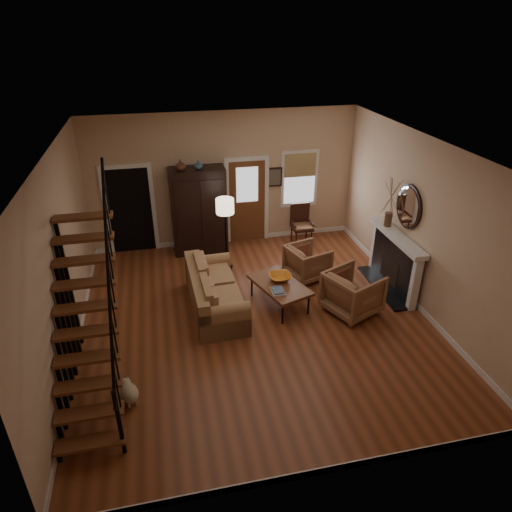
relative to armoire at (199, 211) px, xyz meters
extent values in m
plane|color=brown|center=(0.70, -3.15, -1.05)|extent=(7.00, 7.00, 0.00)
plane|color=white|center=(0.70, -3.15, 2.25)|extent=(7.00, 7.00, 0.00)
cube|color=#D3AD87|center=(0.70, 0.35, 0.60)|extent=(6.50, 0.04, 3.30)
cube|color=#D3AD87|center=(-2.55, -3.15, 0.60)|extent=(0.04, 7.00, 3.30)
cube|color=#D3AD87|center=(3.95, -3.15, 0.60)|extent=(0.04, 7.00, 3.30)
cube|color=black|center=(-1.60, 0.50, 0.00)|extent=(1.00, 0.36, 2.10)
cube|color=brown|center=(1.25, 0.33, 0.00)|extent=(0.90, 0.06, 2.10)
cube|color=silver|center=(2.60, 0.32, 0.50)|extent=(0.96, 0.06, 1.46)
cube|color=black|center=(3.83, -2.65, -0.48)|extent=(0.24, 1.60, 1.15)
cube|color=white|center=(3.77, -2.65, 0.15)|extent=(0.30, 1.95, 0.10)
cylinder|color=silver|center=(3.90, -2.65, 0.80)|extent=(0.05, 0.90, 0.90)
imported|color=#4C2619|center=(-0.35, -0.10, 1.17)|extent=(0.24, 0.24, 0.25)
imported|color=#334C60|center=(0.05, -0.10, 1.16)|extent=(0.20, 0.20, 0.21)
imported|color=orange|center=(1.32, -2.64, -0.50)|extent=(0.45, 0.45, 0.11)
imported|color=brown|center=(2.60, -3.31, -0.62)|extent=(1.24, 1.23, 0.86)
imported|color=brown|center=(2.17, -1.85, -0.67)|extent=(1.03, 1.01, 0.76)
camera|label=1|loc=(-0.85, -10.22, 4.14)|focal=32.00mm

